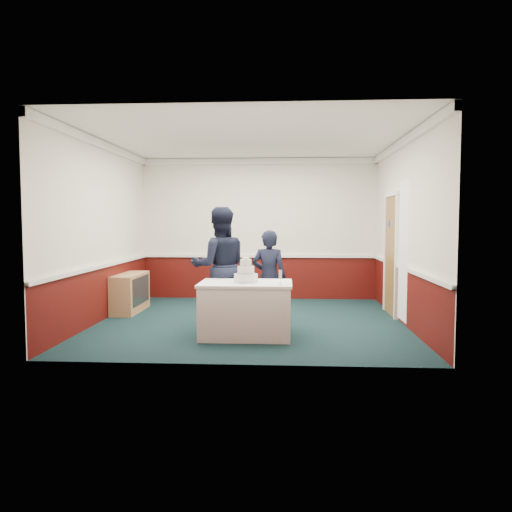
# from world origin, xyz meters

# --- Properties ---
(ground) EXTENTS (5.00, 5.00, 0.00)m
(ground) POSITION_xyz_m (0.00, 0.00, 0.00)
(ground) COLOR #122A2B
(ground) RESTS_ON ground
(room_shell) EXTENTS (5.00, 5.00, 3.00)m
(room_shell) POSITION_xyz_m (0.08, 0.61, 1.97)
(room_shell) COLOR silver
(room_shell) RESTS_ON ground
(sideboard) EXTENTS (0.41, 1.20, 0.70)m
(sideboard) POSITION_xyz_m (-2.28, 0.79, 0.35)
(sideboard) COLOR tan
(sideboard) RESTS_ON ground
(cake_table) EXTENTS (1.32, 0.92, 0.79)m
(cake_table) POSITION_xyz_m (0.01, -1.07, 0.40)
(cake_table) COLOR white
(cake_table) RESTS_ON ground
(wedding_cake) EXTENTS (0.35, 0.35, 0.36)m
(wedding_cake) POSITION_xyz_m (0.01, -1.07, 0.90)
(wedding_cake) COLOR white
(wedding_cake) RESTS_ON cake_table
(cake_knife) EXTENTS (0.06, 0.22, 0.00)m
(cake_knife) POSITION_xyz_m (-0.02, -1.27, 0.79)
(cake_knife) COLOR silver
(cake_knife) RESTS_ON cake_table
(champagne_flute) EXTENTS (0.05, 0.05, 0.21)m
(champagne_flute) POSITION_xyz_m (0.51, -1.35, 0.93)
(champagne_flute) COLOR silver
(champagne_flute) RESTS_ON cake_table
(person_man) EXTENTS (1.06, 0.91, 1.89)m
(person_man) POSITION_xyz_m (-0.47, -0.31, 0.95)
(person_man) COLOR black
(person_man) RESTS_ON ground
(person_woman) EXTENTS (0.61, 0.46, 1.53)m
(person_woman) POSITION_xyz_m (0.32, -0.23, 0.77)
(person_woman) COLOR black
(person_woman) RESTS_ON ground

